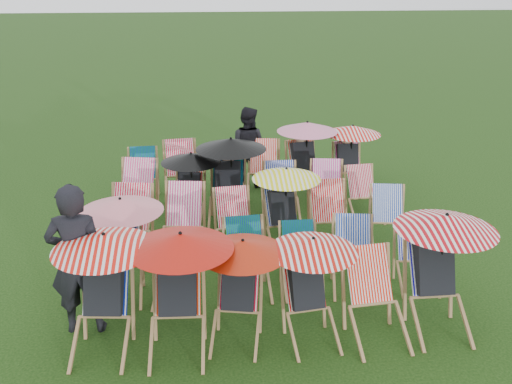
{
  "coord_description": "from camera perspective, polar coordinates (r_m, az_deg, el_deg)",
  "views": [
    {
      "loc": [
        -0.8,
        -7.75,
        4.08
      ],
      "look_at": [
        -0.04,
        0.22,
        0.9
      ],
      "focal_mm": 40.0,
      "sensor_mm": 36.0,
      "label": 1
    }
  ],
  "objects": [
    {
      "name": "ground",
      "position": [
        8.79,
        0.43,
        -5.98
      ],
      "size": [
        100.0,
        100.0,
        0.0
      ],
      "primitive_type": "plane",
      "color": "black",
      "rests_on": "ground"
    },
    {
      "name": "deckchair_0",
      "position": [
        6.63,
        -15.1,
        -9.55
      ],
      "size": [
        1.16,
        1.22,
        1.37
      ],
      "rotation": [
        0.0,
        0.0,
        -0.11
      ],
      "color": "#9B7448",
      "rests_on": "ground"
    },
    {
      "name": "deckchair_1",
      "position": [
        6.46,
        -7.79,
        -9.79
      ],
      "size": [
        1.17,
        1.22,
        1.38
      ],
      "rotation": [
        0.0,
        0.0,
        -0.05
      ],
      "color": "#9B7448",
      "rests_on": "ground"
    },
    {
      "name": "deckchair_2",
      "position": [
        6.6,
        -1.75,
        -9.71
      ],
      "size": [
        1.03,
        1.1,
        1.22
      ],
      "rotation": [
        0.0,
        0.0,
        -0.2
      ],
      "color": "#9B7448",
      "rests_on": "ground"
    },
    {
      "name": "deckchair_3",
      "position": [
        6.65,
        5.5,
        -9.52
      ],
      "size": [
        1.03,
        1.11,
        1.23
      ],
      "rotation": [
        0.0,
        0.0,
        0.14
      ],
      "color": "#9B7448",
      "rests_on": "ground"
    },
    {
      "name": "deckchair_4",
      "position": [
        6.83,
        11.94,
        -10.51
      ],
      "size": [
        0.74,
        0.97,
        0.99
      ],
      "rotation": [
        0.0,
        0.0,
        0.1
      ],
      "color": "#9B7448",
      "rests_on": "ground"
    },
    {
      "name": "deckchair_5",
      "position": [
        7.09,
        17.92,
        -7.51
      ],
      "size": [
        1.19,
        1.24,
        1.42
      ],
      "rotation": [
        0.0,
        0.0,
        0.01
      ],
      "color": "#9B7448",
      "rests_on": "ground"
    },
    {
      "name": "deckchair_6",
      "position": [
        7.66,
        -13.47,
        -5.24
      ],
      "size": [
        1.1,
        1.15,
        1.31
      ],
      "rotation": [
        0.0,
        0.0,
        0.02
      ],
      "color": "#9B7448",
      "rests_on": "ground"
    },
    {
      "name": "deckchair_7",
      "position": [
        7.53,
        -7.99,
        -7.73
      ],
      "size": [
        0.68,
        0.85,
        0.82
      ],
      "rotation": [
        0.0,
        0.0,
        -0.2
      ],
      "color": "#9B7448",
      "rests_on": "ground"
    },
    {
      "name": "deckchair_8",
      "position": [
        7.61,
        -0.9,
        -6.76
      ],
      "size": [
        0.66,
        0.88,
        0.92
      ],
      "rotation": [
        0.0,
        0.0,
        0.07
      ],
      "color": "#9B7448",
      "rests_on": "ground"
    },
    {
      "name": "deckchair_9",
      "position": [
        7.7,
        4.55,
        -6.78
      ],
      "size": [
        0.57,
        0.78,
        0.84
      ],
      "rotation": [
        0.0,
        0.0,
        0.01
      ],
      "color": "#9B7448",
      "rests_on": "ground"
    },
    {
      "name": "deckchair_10",
      "position": [
        7.8,
        9.77,
        -6.38
      ],
      "size": [
        0.71,
        0.91,
        0.91
      ],
      "rotation": [
        0.0,
        0.0,
        -0.15
      ],
      "color": "#9B7448",
      "rests_on": "ground"
    },
    {
      "name": "deckchair_11",
      "position": [
        8.05,
        15.77,
        -6.34
      ],
      "size": [
        0.6,
        0.79,
        0.82
      ],
      "rotation": [
        0.0,
        0.0,
        -0.07
      ],
      "color": "#9B7448",
      "rests_on": "ground"
    },
    {
      "name": "deckchair_12",
      "position": [
        8.61,
        -12.77,
        -3.36
      ],
      "size": [
        0.82,
        1.04,
        1.03
      ],
      "rotation": [
        0.0,
        0.0,
        -0.16
      ],
      "color": "#9B7448",
      "rests_on": "ground"
    },
    {
      "name": "deckchair_13",
      "position": [
        8.62,
        -7.39,
        -3.05
      ],
      "size": [
        0.78,
        1.0,
        1.0
      ],
      "rotation": [
        0.0,
        0.0,
        -0.13
      ],
      "color": "#9B7448",
      "rests_on": "ground"
    },
    {
      "name": "deckchair_14",
      "position": [
        8.6,
        -2.11,
        -3.25
      ],
      "size": [
        0.69,
        0.9,
        0.92
      ],
      "rotation": [
        0.0,
        0.0,
        0.09
      ],
      "color": "#9B7448",
      "rests_on": "ground"
    },
    {
      "name": "deckchair_15",
      "position": [
        8.71,
        2.92,
        -1.52
      ],
      "size": [
        1.05,
        1.13,
        1.24
      ],
      "rotation": [
        0.0,
        0.0,
        0.16
      ],
      "color": "#9B7448",
      "rests_on": "ground"
    },
    {
      "name": "deckchair_16",
      "position": [
        8.81,
        7.49,
        -2.62
      ],
      "size": [
        0.66,
        0.91,
        0.97
      ],
      "rotation": [
        0.0,
        0.0,
        0.02
      ],
      "color": "#9B7448",
      "rests_on": "ground"
    },
    {
      "name": "deckchair_17",
      "position": [
        9.04,
        13.15,
        -2.69
      ],
      "size": [
        0.7,
        0.89,
        0.88
      ],
      "rotation": [
        0.0,
        0.0,
        -0.16
      ],
      "color": "#9B7448",
      "rests_on": "ground"
    },
    {
      "name": "deckchair_18",
      "position": [
        9.75,
        -12.07,
        -0.29
      ],
      "size": [
        0.84,
        1.05,
        1.03
      ],
      "rotation": [
        0.0,
        0.0,
        -0.19
      ],
      "color": "#9B7448",
      "rests_on": "ground"
    },
    {
      "name": "deckchair_19",
      "position": [
        9.65,
        -6.75,
        0.53
      ],
      "size": [
        1.0,
        1.07,
        1.19
      ],
      "rotation": [
        0.0,
        0.0,
        -0.17
      ],
      "color": "#9B7448",
      "rests_on": "ground"
    },
    {
      "name": "deckchair_20",
      "position": [
        9.64,
        -2.79,
        1.39
      ],
      "size": [
        1.19,
        1.25,
        1.41
      ],
      "rotation": [
        0.0,
        0.0,
        -0.11
      ],
      "color": "#9B7448",
      "rests_on": "ground"
    },
    {
      "name": "deckchair_21",
      "position": [
        9.67,
        2.62,
        -0.26
      ],
      "size": [
        0.63,
        0.88,
        0.95
      ],
      "rotation": [
        0.0,
        0.0,
        -0.0
      ],
      "color": "#9B7448",
      "rests_on": "ground"
    },
    {
      "name": "deckchair_22",
      "position": [
        9.89,
        7.09,
        0.03
      ],
      "size": [
        0.74,
        0.94,
        0.93
      ],
      "rotation": [
        0.0,
        0.0,
        -0.15
      ],
      "color": "#9B7448",
      "rests_on": "ground"
    },
    {
      "name": "deckchair_23",
      "position": [
        9.97,
        10.8,
        -0.25
      ],
      "size": [
        0.63,
        0.83,
        0.85
      ],
      "rotation": [
        0.0,
        0.0,
        0.09
      ],
      "color": "#9B7448",
      "rests_on": "ground"
    },
    {
      "name": "deckchair_24",
      "position": [
        10.79,
        -11.25,
        1.59
      ],
      "size": [
        0.63,
        0.86,
        0.91
      ],
      "rotation": [
        0.0,
        0.0,
        0.04
      ],
      "color": "#9B7448",
      "rests_on": "ground"
    },
    {
      "name": "deckchair_25",
      "position": [
        10.73,
        -7.43,
        2.03
      ],
      "size": [
        0.77,
        1.0,
        1.02
      ],
      "rotation": [
        0.0,
        0.0,
        0.1
      ],
      "color": "#9B7448",
      "rests_on": "ground"
    },
    {
      "name": "deckchair_26",
      "position": [
        10.79,
        -2.84,
        1.96
      ],
      "size": [
        0.74,
        0.93,
        0.9
      ],
      "rotation": [
        0.0,
        0.0,
        0.19
      ],
      "color": "#9B7448",
      "rests_on": "ground"
    },
    {
      "name": "deckchair_27",
      "position": [
        10.78,
        0.73,
        2.22
      ],
      "size": [
        0.77,
        0.99,
        0.99
      ],
      "rotation": [
        0.0,
        0.0,
        -0.14
      ],
      "color": "#9B7448",
      "rests_on": "ground"
    },
    {
      "name": "deckchair_28",
      "position": [
        10.87,
        5.01,
        3.55
      ],
      "size": [
        1.15,
        1.23,
        1.36
      ],
      "rotation": [
        0.0,
        0.0,
        0.15
      ],
      "color": "#9B7448",
      "rests_on": "ground"
    },
    {
      "name": "deckchair_29",
      "position": [
        11.07,
        9.35,
        3.43
      ],
      "size": [
        1.07,
        1.12,
        1.27
      ],
      "rotation": [
        0.0,
        0.0,
        -0.06
      ],
      "color": "#9B7448",
      "rests_on": "ground"
    },
    {
      "name": "person_left",
      "position": [
        6.91,
        -17.43,
        -6.5
      ],
      "size": [
        0.68,
        0.45,
        1.87
      ],
      "primitive_type": "imported",
      "rotation": [
        0.0,
        0.0,
        3.14
      ],
      "color": "black",
      "rests_on": "ground"
    },
    {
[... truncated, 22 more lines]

